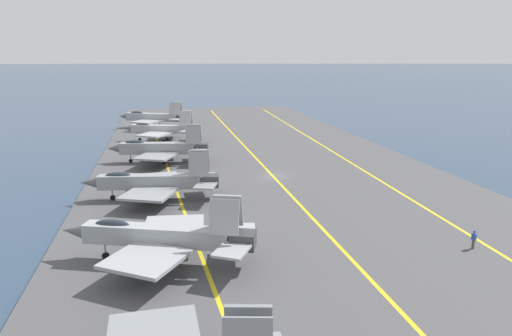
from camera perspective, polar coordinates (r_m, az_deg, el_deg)
ground_plane at (r=65.75m, az=2.11°, el=-1.36°), size 2000.00×2000.00×0.00m
carrier_deck at (r=65.70m, az=2.12°, el=-1.19°), size 181.88×51.62×0.40m
deck_stripe_foul_line at (r=70.30m, az=13.43°, el=-0.39°), size 163.62×5.70×0.01m
deck_stripe_centerline at (r=65.64m, az=2.12°, el=-1.02°), size 163.70×0.36×0.01m
deck_stripe_edge_line at (r=63.87m, az=-10.36°, el=-1.66°), size 163.33×11.65×0.01m
parked_jet_second at (r=38.83m, az=-11.77°, el=-8.29°), size 12.95×16.62×6.02m
parked_jet_third at (r=55.90m, az=-12.70°, el=-1.67°), size 12.91×16.52×5.93m
parked_jet_fourth at (r=75.10m, az=-11.93°, el=2.44°), size 13.52×16.25×6.15m
parked_jet_fifth at (r=93.59m, az=-11.70°, el=4.79°), size 13.87×15.64×6.29m
parked_jet_sixth at (r=111.46m, az=-12.71°, el=6.21°), size 13.52×17.07×6.36m
crew_blue_vest at (r=45.62m, az=25.57°, el=-7.97°), size 0.46×0.40×1.73m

